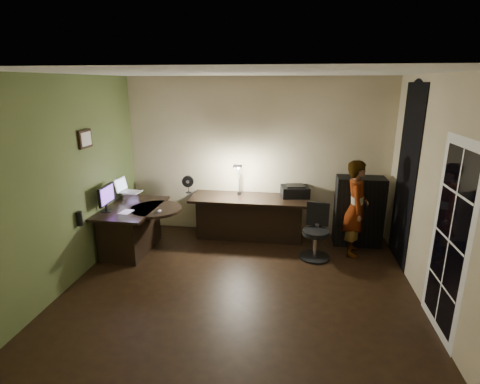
# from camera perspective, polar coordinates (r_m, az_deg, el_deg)

# --- Properties ---
(floor) EXTENTS (4.50, 4.00, 0.01)m
(floor) POSITION_cam_1_polar(r_m,az_deg,el_deg) (5.09, -0.00, -14.38)
(floor) COLOR black
(floor) RESTS_ON ground
(ceiling) EXTENTS (4.50, 4.00, 0.01)m
(ceiling) POSITION_cam_1_polar(r_m,az_deg,el_deg) (4.37, -0.00, 17.79)
(ceiling) COLOR silver
(ceiling) RESTS_ON floor
(wall_back) EXTENTS (4.50, 0.01, 2.70)m
(wall_back) POSITION_cam_1_polar(r_m,az_deg,el_deg) (6.48, 2.52, 5.28)
(wall_back) COLOR tan
(wall_back) RESTS_ON floor
(wall_front) EXTENTS (4.50, 0.01, 2.70)m
(wall_front) POSITION_cam_1_polar(r_m,az_deg,el_deg) (2.71, -6.14, -11.15)
(wall_front) COLOR tan
(wall_front) RESTS_ON floor
(wall_left) EXTENTS (0.01, 4.00, 2.70)m
(wall_left) POSITION_cam_1_polar(r_m,az_deg,el_deg) (5.34, -24.70, 1.36)
(wall_left) COLOR tan
(wall_left) RESTS_ON floor
(wall_right) EXTENTS (0.01, 4.00, 2.70)m
(wall_right) POSITION_cam_1_polar(r_m,az_deg,el_deg) (4.79, 27.76, -0.64)
(wall_right) COLOR tan
(wall_right) RESTS_ON floor
(green_wall_overlay) EXTENTS (0.00, 4.00, 2.70)m
(green_wall_overlay) POSITION_cam_1_polar(r_m,az_deg,el_deg) (5.34, -24.57, 1.35)
(green_wall_overlay) COLOR #4E5F2F
(green_wall_overlay) RESTS_ON floor
(arched_doorway) EXTENTS (0.01, 0.90, 2.60)m
(arched_doorway) POSITION_cam_1_polar(r_m,az_deg,el_deg) (5.86, 23.99, 2.15)
(arched_doorway) COLOR black
(arched_doorway) RESTS_ON floor
(french_door) EXTENTS (0.02, 0.92, 2.10)m
(french_door) POSITION_cam_1_polar(r_m,az_deg,el_deg) (4.39, 29.30, -6.47)
(french_door) COLOR white
(french_door) RESTS_ON floor
(framed_picture) EXTENTS (0.04, 0.30, 0.25)m
(framed_picture) POSITION_cam_1_polar(r_m,az_deg,el_deg) (5.61, -22.57, 7.48)
(framed_picture) COLOR black
(framed_picture) RESTS_ON wall_left
(desk_left) EXTENTS (0.81, 1.30, 0.74)m
(desk_left) POSITION_cam_1_polar(r_m,az_deg,el_deg) (6.17, -15.93, -5.44)
(desk_left) COLOR black
(desk_left) RESTS_ON floor
(desk_right) EXTENTS (1.97, 0.70, 0.74)m
(desk_right) POSITION_cam_1_polar(r_m,az_deg,el_deg) (6.40, 1.40, -4.00)
(desk_right) COLOR black
(desk_right) RESTS_ON floor
(cabinet) EXTENTS (0.76, 0.38, 1.14)m
(cabinet) POSITION_cam_1_polar(r_m,az_deg,el_deg) (6.43, 17.62, -2.79)
(cabinet) COLOR black
(cabinet) RESTS_ON floor
(laptop_stand) EXTENTS (0.31, 0.29, 0.10)m
(laptop_stand) POSITION_cam_1_polar(r_m,az_deg,el_deg) (6.50, -16.28, -0.51)
(laptop_stand) COLOR silver
(laptop_stand) RESTS_ON desk_left
(laptop) EXTENTS (0.39, 0.37, 0.24)m
(laptop) POSITION_cam_1_polar(r_m,az_deg,el_deg) (6.45, -16.40, 0.96)
(laptop) COLOR silver
(laptop) RESTS_ON laptop_stand
(monitor) EXTENTS (0.10, 0.45, 0.29)m
(monitor) POSITION_cam_1_polar(r_m,az_deg,el_deg) (5.93, -19.79, -1.47)
(monitor) COLOR black
(monitor) RESTS_ON desk_left
(mouse) EXTENTS (0.06, 0.09, 0.03)m
(mouse) POSITION_cam_1_polar(r_m,az_deg,el_deg) (5.73, -12.17, -2.82)
(mouse) COLOR silver
(mouse) RESTS_ON desk_left
(phone) EXTENTS (0.10, 0.15, 0.01)m
(phone) POSITION_cam_1_polar(r_m,az_deg,el_deg) (5.72, -12.47, -3.02)
(phone) COLOR black
(phone) RESTS_ON desk_left
(pen) EXTENTS (0.05, 0.14, 0.01)m
(pen) POSITION_cam_1_polar(r_m,az_deg,el_deg) (5.55, -12.94, -3.65)
(pen) COLOR black
(pen) RESTS_ON desk_left
(speaker) EXTENTS (0.10, 0.10, 0.20)m
(speaker) POSITION_cam_1_polar(r_m,az_deg,el_deg) (5.50, -23.25, -3.74)
(speaker) COLOR black
(speaker) RESTS_ON desk_left
(notepad) EXTENTS (0.18, 0.24, 0.01)m
(notepad) POSITION_cam_1_polar(r_m,az_deg,el_deg) (5.84, -16.93, -2.94)
(notepad) COLOR silver
(notepad) RESTS_ON desk_left
(desk_fan) EXTENTS (0.21, 0.13, 0.31)m
(desk_fan) POSITION_cam_1_polar(r_m,az_deg,el_deg) (6.58, -7.90, 1.17)
(desk_fan) COLOR black
(desk_fan) RESTS_ON desk_right
(headphones) EXTENTS (0.18, 0.13, 0.08)m
(headphones) POSITION_cam_1_polar(r_m,az_deg,el_deg) (6.42, 7.05, -0.27)
(headphones) COLOR navy
(headphones) RESTS_ON desk_right
(printer) EXTENTS (0.51, 0.43, 0.20)m
(printer) POSITION_cam_1_polar(r_m,az_deg,el_deg) (6.38, 8.38, 0.16)
(printer) COLOR black
(printer) RESTS_ON desk_right
(desk_lamp) EXTENTS (0.15, 0.28, 0.60)m
(desk_lamp) POSITION_cam_1_polar(r_m,az_deg,el_deg) (6.36, -0.09, 2.13)
(desk_lamp) COLOR black
(desk_lamp) RESTS_ON desk_right
(office_chair) EXTENTS (0.53, 0.53, 0.84)m
(office_chair) POSITION_cam_1_polar(r_m,az_deg,el_deg) (5.79, 11.49, -6.06)
(office_chair) COLOR black
(office_chair) RESTS_ON floor
(person) EXTENTS (0.41, 0.57, 1.49)m
(person) POSITION_cam_1_polar(r_m,az_deg,el_deg) (5.98, 17.24, -2.40)
(person) COLOR #D8A88C
(person) RESTS_ON floor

